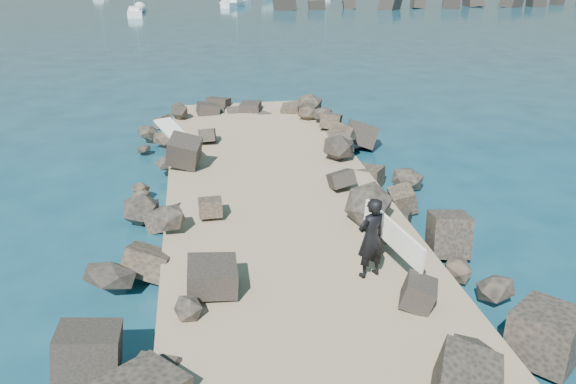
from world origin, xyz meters
name	(u,v)px	position (x,y,z in m)	size (l,w,h in m)	color
ground	(282,229)	(0.00, 0.00, 0.00)	(800.00, 800.00, 0.00)	#0F384C
jetty	(295,257)	(0.00, -2.00, 0.30)	(6.00, 26.00, 0.60)	#8C7759
riprap_left	(167,249)	(-2.90, -1.50, 0.50)	(2.60, 22.00, 1.00)	black
riprap_right	(408,230)	(2.90, -1.50, 0.50)	(2.60, 22.00, 1.00)	black
breakwater_secondary	(493,2)	(35.00, 55.00, 0.60)	(52.00, 4.00, 1.20)	black
surfboard_resting	(177,139)	(-2.73, 5.00, 1.04)	(0.61, 2.42, 0.08)	white
surfer_with_board	(374,238)	(1.35, -3.51, 1.48)	(1.11, 2.13, 1.75)	black
sailboat_b	(236,4)	(3.65, 60.95, 0.35)	(4.22, 5.42, 7.01)	white
sailboat_a	(135,12)	(-8.07, 52.88, 0.35)	(1.91, 6.86, 8.21)	white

